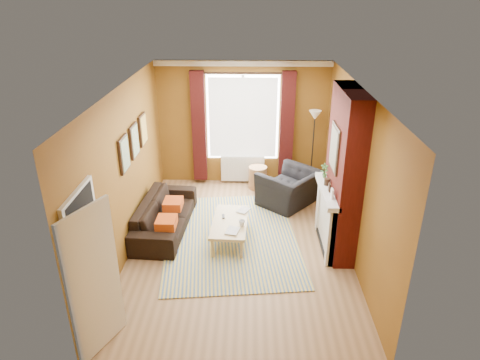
{
  "coord_description": "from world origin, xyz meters",
  "views": [
    {
      "loc": [
        0.17,
        -6.51,
        4.23
      ],
      "look_at": [
        0.0,
        0.25,
        1.15
      ],
      "focal_mm": 32.0,
      "sensor_mm": 36.0,
      "label": 1
    }
  ],
  "objects_px": {
    "armchair": "(289,188)",
    "wicker_stool": "(258,177)",
    "coffee_table": "(230,223)",
    "floor_lamp": "(314,128)",
    "sofa": "(165,215)"
  },
  "relations": [
    {
      "from": "sofa",
      "to": "wicker_stool",
      "type": "bearing_deg",
      "value": -39.89
    },
    {
      "from": "sofa",
      "to": "wicker_stool",
      "type": "height_order",
      "value": "sofa"
    },
    {
      "from": "coffee_table",
      "to": "floor_lamp",
      "type": "bearing_deg",
      "value": 55.92
    },
    {
      "from": "coffee_table",
      "to": "wicker_stool",
      "type": "xyz_separation_m",
      "value": [
        0.52,
        2.25,
        -0.11
      ]
    },
    {
      "from": "coffee_table",
      "to": "wicker_stool",
      "type": "distance_m",
      "value": 2.31
    },
    {
      "from": "sofa",
      "to": "floor_lamp",
      "type": "xyz_separation_m",
      "value": [
        2.97,
        1.9,
        1.12
      ]
    },
    {
      "from": "floor_lamp",
      "to": "coffee_table",
      "type": "bearing_deg",
      "value": -127.0
    },
    {
      "from": "wicker_stool",
      "to": "floor_lamp",
      "type": "xyz_separation_m",
      "value": [
        1.2,
        0.04,
        1.17
      ]
    },
    {
      "from": "sofa",
      "to": "coffee_table",
      "type": "relative_size",
      "value": 1.67
    },
    {
      "from": "sofa",
      "to": "armchair",
      "type": "relative_size",
      "value": 1.84
    },
    {
      "from": "sofa",
      "to": "floor_lamp",
      "type": "relative_size",
      "value": 1.16
    },
    {
      "from": "armchair",
      "to": "wicker_stool",
      "type": "xyz_separation_m",
      "value": [
        -0.65,
        0.78,
        -0.11
      ]
    },
    {
      "from": "sofa",
      "to": "armchair",
      "type": "distance_m",
      "value": 2.65
    },
    {
      "from": "armchair",
      "to": "wicker_stool",
      "type": "height_order",
      "value": "armchair"
    },
    {
      "from": "sofa",
      "to": "armchair",
      "type": "xyz_separation_m",
      "value": [
        2.41,
        1.08,
        0.06
      ]
    }
  ]
}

